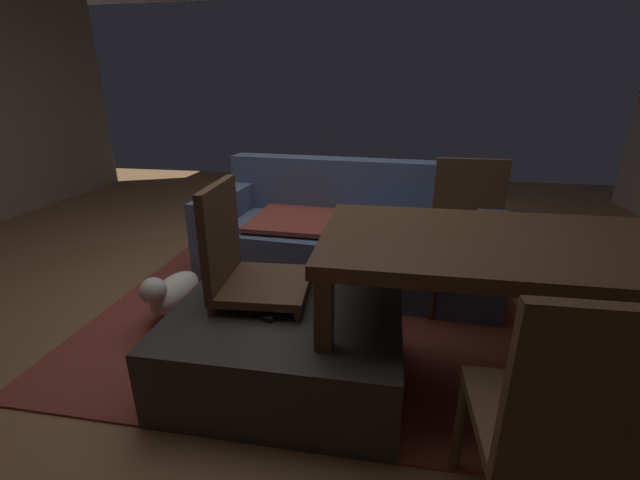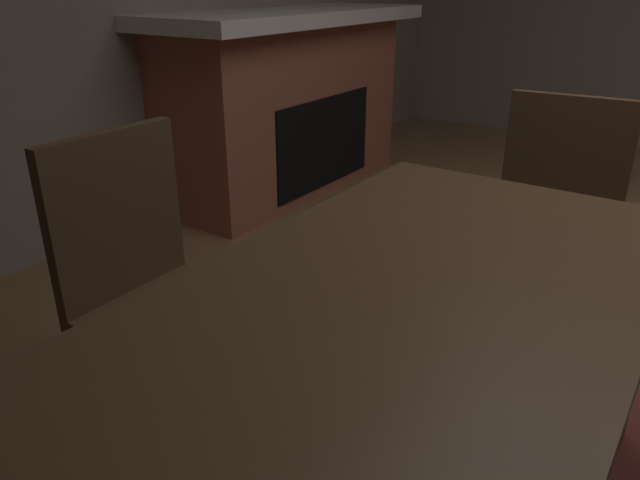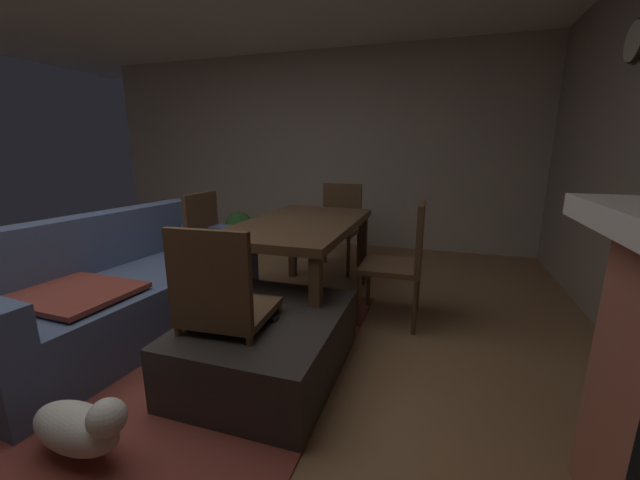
# 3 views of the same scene
# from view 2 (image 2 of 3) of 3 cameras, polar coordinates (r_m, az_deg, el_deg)

# --- Properties ---
(fireplace) EXTENTS (2.03, 0.76, 1.13)m
(fireplace) POSITION_cam_2_polar(r_m,az_deg,el_deg) (3.96, -3.04, 12.89)
(fireplace) COLOR #9E5642
(fireplace) RESTS_ON ground
(ottoman_coffee_table) EXTENTS (1.07, 0.82, 0.36)m
(ottoman_coffee_table) POSITION_cam_2_polar(r_m,az_deg,el_deg) (2.32, 15.11, -6.39)
(ottoman_coffee_table) COLOR #2D2826
(ottoman_coffee_table) RESTS_ON ground
(tv_remote) EXTENTS (0.08, 0.17, 0.02)m
(tv_remote) POSITION_cam_2_polar(r_m,az_deg,el_deg) (2.27, 15.82, -1.62)
(tv_remote) COLOR black
(tv_remote) RESTS_ON ottoman_coffee_table
(dining_table) EXTENTS (1.56, 0.86, 0.74)m
(dining_table) POSITION_cam_2_polar(r_m,az_deg,el_deg) (1.27, 8.49, -7.60)
(dining_table) COLOR #513823
(dining_table) RESTS_ON ground
(dining_chair_south) EXTENTS (0.45, 0.45, 0.93)m
(dining_chair_south) POSITION_cam_2_polar(r_m,az_deg,el_deg) (1.80, -15.88, -3.32)
(dining_chair_south) COLOR #513823
(dining_chair_south) RESTS_ON ground
(dining_chair_west) EXTENTS (0.47, 0.47, 0.93)m
(dining_chair_west) POSITION_cam_2_polar(r_m,az_deg,el_deg) (2.35, 21.15, 2.43)
(dining_chair_west) COLOR #513823
(dining_chair_west) RESTS_ON ground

